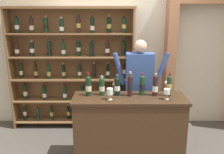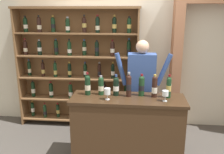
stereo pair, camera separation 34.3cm
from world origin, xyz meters
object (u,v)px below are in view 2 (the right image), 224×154
tasting_bottle_vin_santo (88,85)px  tasting_bottle_rosso (142,85)px  tasting_bottle_grappa (101,85)px  tasting_bottle_riserva (155,86)px  tasting_bottle_super_tuscan (169,87)px  tasting_bottle_bianco (116,86)px  wine_glass_center (107,92)px  tasting_counter (127,130)px  wine_glass_left (165,94)px  shopkeeper (141,82)px  wine_shelf (78,64)px  tasting_bottle_prosecco (129,85)px

tasting_bottle_vin_santo → tasting_bottle_rosso: 0.74m
tasting_bottle_grappa → tasting_bottle_riserva: (0.73, -0.02, 0.02)m
tasting_bottle_super_tuscan → tasting_bottle_bianco: bearing=177.9°
tasting_bottle_vin_santo → wine_glass_center: bearing=-29.6°
tasting_bottle_riserva → tasting_bottle_super_tuscan: size_ratio=0.97×
tasting_counter → tasting_bottle_super_tuscan: 0.84m
tasting_counter → tasting_bottle_super_tuscan: (0.54, 0.06, 0.64)m
tasting_bottle_grappa → tasting_bottle_super_tuscan: bearing=-2.0°
tasting_bottle_vin_santo → wine_glass_left: tasting_bottle_vin_santo is taller
tasting_counter → shopkeeper: bearing=69.8°
shopkeeper → tasting_bottle_rosso: shopkeeper is taller
tasting_bottle_grappa → tasting_bottle_bianco: bearing=-1.6°
shopkeeper → tasting_bottle_riserva: shopkeeper is taller
wine_shelf → tasting_bottle_grappa: 1.20m
shopkeeper → tasting_bottle_super_tuscan: (0.35, -0.45, 0.08)m
wine_shelf → shopkeeper: bearing=-29.6°
wine_shelf → tasting_counter: bearing=-50.5°
tasting_bottle_prosecco → tasting_bottle_rosso: 0.18m
shopkeeper → tasting_bottle_vin_santo: shopkeeper is taller
wine_shelf → wine_glass_center: (0.68, -1.25, -0.08)m
wine_shelf → shopkeeper: 1.31m
tasting_counter → tasting_bottle_grappa: tasting_bottle_grappa is taller
wine_shelf → shopkeeper: size_ratio=1.32×
tasting_counter → tasting_bottle_grappa: bearing=166.3°
tasting_counter → tasting_bottle_rosso: (0.18, 0.11, 0.63)m
wine_shelf → tasting_bottle_riserva: (1.30, -1.08, -0.04)m
wine_glass_center → shopkeeper: bearing=53.0°
tasting_bottle_super_tuscan → wine_glass_center: 0.82m
wine_glass_center → wine_shelf: bearing=118.7°
tasting_bottle_bianco → tasting_bottle_rosso: size_ratio=0.96×
tasting_bottle_rosso → wine_glass_center: bearing=-155.7°
tasting_bottle_super_tuscan → tasting_bottle_rosso: bearing=172.7°
shopkeeper → tasting_bottle_bianco: (-0.35, -0.42, 0.06)m
shopkeeper → tasting_bottle_grappa: 0.70m
wine_shelf → wine_glass_left: bearing=-40.7°
shopkeeper → tasting_bottle_super_tuscan: shopkeeper is taller
tasting_bottle_vin_santo → tasting_bottle_bianco: (0.39, 0.01, -0.01)m
tasting_counter → tasting_bottle_bianco: bearing=152.8°
tasting_bottle_bianco → wine_glass_left: size_ratio=2.06×
tasting_bottle_riserva → wine_glass_left: tasting_bottle_riserva is taller
tasting_counter → tasting_bottle_prosecco: 0.64m
wine_glass_left → shopkeeper: bearing=116.9°
tasting_bottle_super_tuscan → shopkeeper: bearing=128.5°
tasting_bottle_rosso → wine_glass_center: (-0.45, -0.20, -0.04)m
tasting_bottle_bianco → tasting_bottle_vin_santo: bearing=-178.0°
shopkeeper → tasting_bottle_super_tuscan: size_ratio=5.21×
tasting_bottle_grappa → wine_glass_center: size_ratio=1.75×
wine_shelf → tasting_bottle_super_tuscan: size_ratio=6.86×
wine_shelf → shopkeeper: wine_shelf is taller
tasting_counter → wine_glass_left: wine_glass_left is taller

